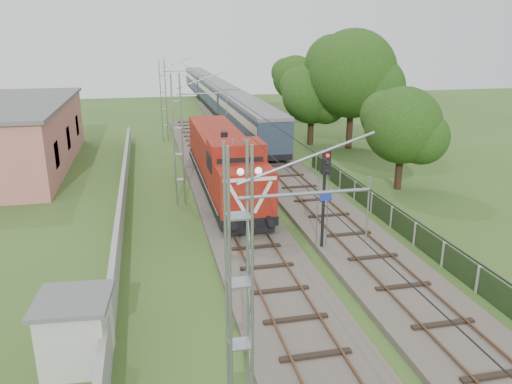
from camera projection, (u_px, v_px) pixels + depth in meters
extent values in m
plane|color=#39541F|center=(276.00, 290.00, 20.71)|extent=(140.00, 140.00, 0.00)
cube|color=#6B6054|center=(243.00, 226.00, 27.18)|extent=(4.20, 70.00, 0.30)
cube|color=black|center=(243.00, 223.00, 27.12)|extent=(2.40, 70.00, 0.10)
cube|color=brown|center=(228.00, 223.00, 26.92)|extent=(0.08, 70.00, 0.05)
cube|color=brown|center=(258.00, 220.00, 27.27)|extent=(0.08, 70.00, 0.05)
cube|color=#6B6054|center=(273.00, 164.00, 40.32)|extent=(4.20, 80.00, 0.30)
cube|color=black|center=(273.00, 162.00, 40.26)|extent=(2.40, 80.00, 0.10)
cube|color=brown|center=(263.00, 161.00, 40.06)|extent=(0.08, 80.00, 0.05)
cube|color=brown|center=(283.00, 160.00, 40.41)|extent=(0.08, 80.00, 0.05)
cylinder|color=gray|center=(306.00, 194.00, 10.90)|extent=(3.00, 0.08, 0.08)
cylinder|color=gray|center=(201.00, 94.00, 29.53)|extent=(3.00, 0.08, 0.08)
cylinder|color=gray|center=(178.00, 71.00, 48.15)|extent=(3.00, 0.08, 0.08)
cylinder|color=black|center=(227.00, 115.00, 30.23)|extent=(0.03, 70.00, 0.03)
cylinder|color=black|center=(226.00, 93.00, 29.84)|extent=(0.03, 70.00, 0.03)
cube|color=#9E9E99|center=(123.00, 196.00, 30.31)|extent=(0.25, 40.00, 1.50)
cube|color=#C5706A|center=(15.00, 136.00, 39.21)|extent=(8.00, 20.00, 5.00)
cube|color=#606060|center=(10.00, 103.00, 38.42)|extent=(8.40, 20.40, 0.25)
cube|color=black|center=(56.00, 155.00, 34.52)|extent=(0.10, 1.60, 1.80)
cube|color=black|center=(68.00, 138.00, 40.11)|extent=(0.10, 1.60, 1.80)
cube|color=black|center=(77.00, 125.00, 45.70)|extent=(0.10, 1.60, 1.80)
cube|color=black|center=(415.00, 234.00, 24.97)|extent=(0.05, 32.00, 1.15)
cube|color=#9E9E99|center=(317.00, 163.00, 38.94)|extent=(0.12, 0.12, 1.20)
cube|color=black|center=(224.00, 178.00, 33.23)|extent=(3.02, 17.12, 0.50)
cube|color=black|center=(239.00, 210.00, 28.16)|extent=(2.22, 3.63, 0.50)
cube|color=black|center=(213.00, 163.00, 38.48)|extent=(2.22, 3.63, 0.50)
cube|color=black|center=(250.00, 230.00, 25.47)|extent=(2.62, 0.25, 0.35)
cube|color=maroon|center=(245.00, 190.00, 26.01)|extent=(2.92, 2.52, 2.32)
sphere|color=white|center=(240.00, 172.00, 24.39)|extent=(0.36, 0.36, 0.36)
sphere|color=white|center=(258.00, 171.00, 24.58)|extent=(0.36, 0.36, 0.36)
cube|color=silver|center=(237.00, 199.00, 24.70)|extent=(1.01, 0.06, 1.69)
cube|color=silver|center=(263.00, 197.00, 24.97)|extent=(1.01, 0.06, 1.69)
cube|color=silver|center=(250.00, 180.00, 24.54)|extent=(2.72, 0.06, 0.18)
cube|color=maroon|center=(236.00, 169.00, 28.17)|extent=(3.02, 2.42, 3.22)
cube|color=black|center=(240.00, 166.00, 26.87)|extent=(2.52, 0.06, 0.91)
cube|color=maroon|center=(218.00, 147.00, 35.06)|extent=(2.82, 12.18, 2.62)
cylinder|color=black|center=(224.00, 135.00, 31.76)|extent=(0.44, 0.44, 0.40)
cylinder|color=gray|center=(233.00, 142.00, 26.82)|extent=(0.12, 0.12, 0.35)
cylinder|color=gray|center=(244.00, 141.00, 26.95)|extent=(0.12, 0.12, 0.35)
cube|color=black|center=(249.00, 133.00, 49.03)|extent=(2.76, 20.97, 0.48)
cube|color=#293645|center=(249.00, 118.00, 48.58)|extent=(2.86, 20.97, 2.57)
cube|color=beige|center=(249.00, 113.00, 48.43)|extent=(2.90, 20.13, 0.71)
cube|color=slate|center=(249.00, 103.00, 48.15)|extent=(2.91, 20.97, 0.33)
cube|color=black|center=(217.00, 105.00, 69.45)|extent=(2.76, 20.97, 0.48)
cube|color=#293645|center=(217.00, 93.00, 68.99)|extent=(2.86, 20.97, 2.57)
cube|color=beige|center=(217.00, 90.00, 68.84)|extent=(2.90, 20.13, 0.71)
cube|color=slate|center=(216.00, 83.00, 68.56)|extent=(2.91, 20.97, 0.33)
cube|color=black|center=(200.00, 89.00, 89.86)|extent=(2.76, 20.97, 0.48)
cube|color=#293645|center=(199.00, 80.00, 89.40)|extent=(2.86, 20.97, 2.57)
cube|color=beige|center=(199.00, 77.00, 89.25)|extent=(2.90, 20.13, 0.71)
cube|color=slate|center=(199.00, 72.00, 88.97)|extent=(2.91, 20.97, 0.33)
cylinder|color=black|center=(323.00, 202.00, 23.56)|extent=(0.14, 0.14, 5.15)
cube|color=black|center=(326.00, 163.00, 22.83)|extent=(0.36, 0.23, 1.13)
sphere|color=red|center=(328.00, 156.00, 22.60)|extent=(0.19, 0.19, 0.19)
sphere|color=black|center=(327.00, 163.00, 22.71)|extent=(0.19, 0.19, 0.19)
sphere|color=black|center=(327.00, 171.00, 22.82)|extent=(0.19, 0.19, 0.19)
cube|color=#192B9B|center=(326.00, 197.00, 23.36)|extent=(0.57, 0.06, 0.41)
cube|color=beige|center=(76.00, 334.00, 15.77)|extent=(2.14, 2.14, 2.19)
cube|color=#606060|center=(72.00, 300.00, 15.41)|extent=(2.46, 2.46, 0.15)
cylinder|color=#361F16|center=(399.00, 167.00, 33.87)|extent=(0.49, 0.49, 3.13)
sphere|color=#18350E|center=(403.00, 125.00, 33.02)|extent=(5.12, 5.12, 5.12)
sphere|color=#18350E|center=(422.00, 137.00, 32.73)|extent=(3.58, 3.58, 3.58)
sphere|color=#18350E|center=(385.00, 115.00, 33.50)|extent=(3.33, 3.33, 3.33)
cylinder|color=#361F16|center=(350.00, 122.00, 46.02)|extent=(0.58, 0.58, 4.83)
sphere|color=#18350E|center=(353.00, 74.00, 44.71)|extent=(7.90, 7.90, 7.90)
sphere|color=#18350E|center=(374.00, 87.00, 44.26)|extent=(5.53, 5.53, 5.53)
sphere|color=#18350E|center=(333.00, 63.00, 45.44)|extent=(5.13, 5.13, 5.13)
cylinder|color=#361F16|center=(311.00, 127.00, 47.81)|extent=(0.59, 0.59, 3.44)
sphere|color=#18350E|center=(312.00, 94.00, 46.87)|extent=(5.63, 5.63, 5.63)
sphere|color=#18350E|center=(326.00, 103.00, 46.55)|extent=(3.94, 3.94, 3.94)
sphere|color=#18350E|center=(299.00, 86.00, 47.39)|extent=(3.66, 3.66, 3.66)
cylinder|color=#361F16|center=(294.00, 103.00, 64.56)|extent=(0.51, 0.51, 3.47)
sphere|color=#18350E|center=(295.00, 78.00, 63.61)|extent=(5.67, 5.67, 5.67)
sphere|color=#18350E|center=(305.00, 85.00, 63.29)|extent=(3.97, 3.97, 3.97)
sphere|color=#18350E|center=(286.00, 73.00, 64.14)|extent=(3.69, 3.69, 3.69)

